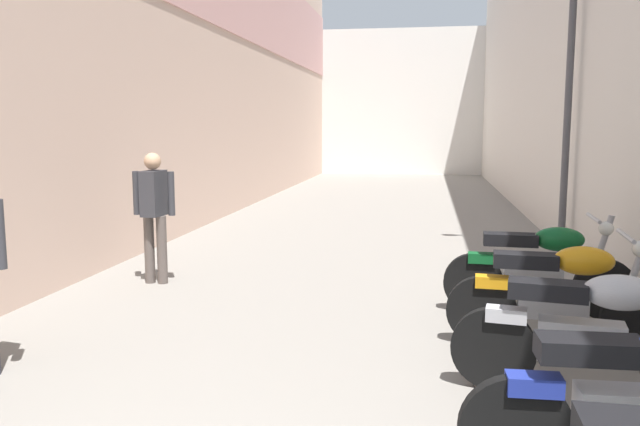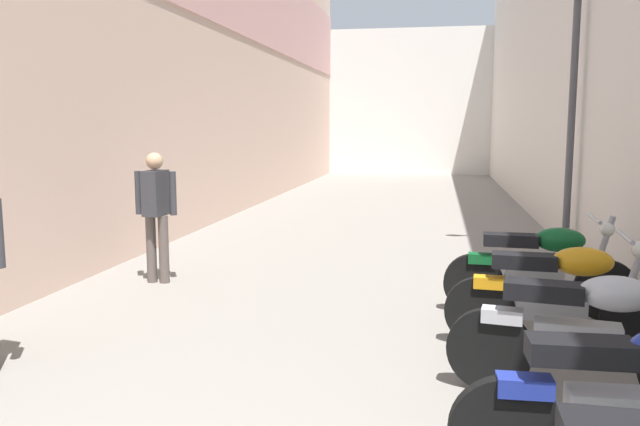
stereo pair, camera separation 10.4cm
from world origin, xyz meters
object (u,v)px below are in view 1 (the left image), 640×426
at_px(motorcycle_fifth, 540,266).
at_px(pedestrian_further_down, 154,208).
at_px(motorcycle_third, 591,330).
at_px(street_lamp, 563,66).
at_px(motorcycle_fourth, 560,292).

distance_m(motorcycle_fifth, pedestrian_further_down, 4.38).
bearing_deg(motorcycle_third, street_lamp, 82.01).
distance_m(motorcycle_third, motorcycle_fourth, 1.01).
bearing_deg(street_lamp, motorcycle_fourth, -99.99).
height_order(motorcycle_fourth, pedestrian_further_down, pedestrian_further_down).
height_order(motorcycle_fifth, street_lamp, street_lamp).
xyz_separation_m(motorcycle_fifth, street_lamp, (0.70, 2.95, 2.20)).
bearing_deg(motorcycle_fourth, motorcycle_fifth, 90.00).
bearing_deg(motorcycle_third, motorcycle_fourth, 89.99).
height_order(motorcycle_fourth, motorcycle_fifth, same).
bearing_deg(street_lamp, pedestrian_further_down, -155.02).
distance_m(motorcycle_fourth, motorcycle_fifth, 1.02).
xyz_separation_m(motorcycle_third, pedestrian_further_down, (-4.32, 2.64, 0.42)).
bearing_deg(street_lamp, motorcycle_fifth, -103.32).
bearing_deg(pedestrian_further_down, motorcycle_fourth, -20.71).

